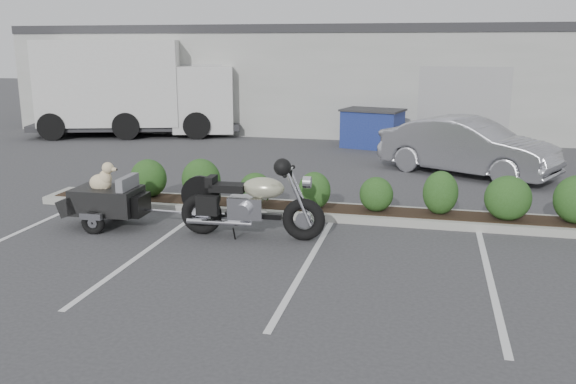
% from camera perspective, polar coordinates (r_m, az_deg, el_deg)
% --- Properties ---
extents(ground, '(90.00, 90.00, 0.00)m').
position_cam_1_polar(ground, '(10.30, -4.12, -5.09)').
color(ground, '#38383A').
rests_on(ground, ground).
extents(planter_kerb, '(12.00, 1.00, 0.15)m').
position_cam_1_polar(planter_kerb, '(12.11, 3.49, -1.84)').
color(planter_kerb, '#9E9E93').
rests_on(planter_kerb, ground).
extents(building, '(26.00, 10.00, 4.00)m').
position_cam_1_polar(building, '(26.50, 6.89, 10.73)').
color(building, '#9EA099').
rests_on(building, ground).
extents(motorcycle, '(2.60, 0.88, 1.49)m').
position_cam_1_polar(motorcycle, '(10.61, -3.50, -1.17)').
color(motorcycle, black).
rests_on(motorcycle, ground).
extents(pet_trailer, '(2.07, 1.15, 1.24)m').
position_cam_1_polar(pet_trailer, '(11.73, -16.64, -0.65)').
color(pet_trailer, black).
rests_on(pet_trailer, ground).
extents(sedan, '(4.70, 3.48, 1.48)m').
position_cam_1_polar(sedan, '(16.41, 16.45, 4.09)').
color(sedan, '#AAA9B1').
rests_on(sedan, ground).
extents(dumpster, '(2.18, 1.74, 1.26)m').
position_cam_1_polar(dumpster, '(20.25, 7.90, 5.95)').
color(dumpster, navy).
rests_on(dumpster, ground).
extents(delivery_truck, '(7.93, 4.42, 3.46)m').
position_cam_1_polar(delivery_truck, '(23.48, -14.05, 9.23)').
color(delivery_truck, silver).
rests_on(delivery_truck, ground).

